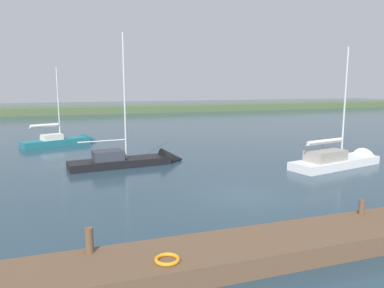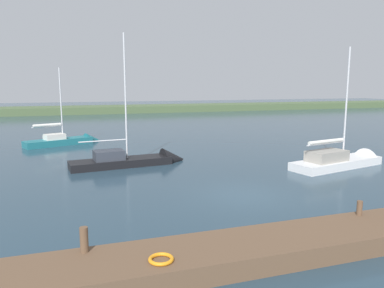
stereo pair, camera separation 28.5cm
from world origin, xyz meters
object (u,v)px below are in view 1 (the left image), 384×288
sailboat_outer_mooring (65,143)px  life_ring_buoy (167,259)px  mooring_post_far (362,207)px  sailboat_far_right (136,162)px  sailboat_near_dock (345,163)px  mooring_post_near (89,240)px

sailboat_outer_mooring → life_ring_buoy: bearing=-106.9°
mooring_post_far → sailboat_far_right: bearing=-67.5°
sailboat_far_right → sailboat_outer_mooring: sailboat_far_right is taller
mooring_post_far → sailboat_near_dock: bearing=-128.8°
mooring_post_far → life_ring_buoy: (7.28, 1.15, -0.20)m
life_ring_buoy → sailboat_far_right: size_ratio=0.07×
mooring_post_near → sailboat_far_right: 13.67m
mooring_post_far → life_ring_buoy: mooring_post_far is taller
sailboat_far_right → mooring_post_far: bearing=-74.1°
life_ring_buoy → mooring_post_near: bearing=-32.2°
life_ring_buoy → sailboat_outer_mooring: sailboat_outer_mooring is taller
mooring_post_near → sailboat_outer_mooring: bearing=-88.5°
mooring_post_near → mooring_post_far: size_ratio=1.38×
sailboat_near_dock → mooring_post_far: bearing=-141.4°
mooring_post_far → life_ring_buoy: bearing=9.0°
mooring_post_near → sailboat_far_right: bearing=-105.6°
mooring_post_near → life_ring_buoy: 2.18m
sailboat_outer_mooring → mooring_post_near: bearing=-111.1°
sailboat_near_dock → sailboat_far_right: size_ratio=0.92×
sailboat_near_dock → sailboat_outer_mooring: size_ratio=1.14×
life_ring_buoy → sailboat_far_right: sailboat_far_right is taller
sailboat_far_right → life_ring_buoy: bearing=-103.9°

